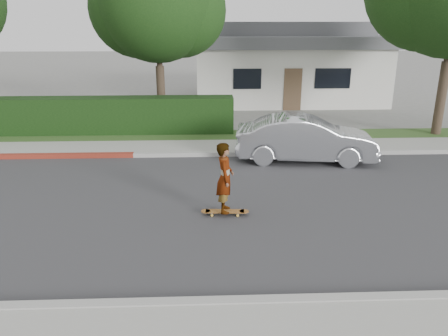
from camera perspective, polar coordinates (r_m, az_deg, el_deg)
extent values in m
plane|color=slate|center=(11.36, -19.88, -4.82)|extent=(120.00, 120.00, 0.00)
cube|color=#2D2D30|center=(11.36, -19.88, -4.79)|extent=(60.00, 8.00, 0.01)
cube|color=#9E9E99|center=(15.06, -15.47, 1.60)|extent=(60.00, 0.20, 0.15)
cube|color=gray|center=(15.90, -14.78, 2.49)|extent=(60.00, 1.60, 0.12)
cube|color=#2D4C1E|center=(17.42, -13.71, 3.92)|extent=(60.00, 1.60, 0.10)
cube|color=black|center=(18.65, -22.65, 6.18)|extent=(15.00, 1.00, 1.50)
cylinder|color=#33261C|center=(19.28, -8.21, 9.32)|extent=(0.36, 0.36, 2.52)
cylinder|color=#33261C|center=(19.07, -8.48, 14.93)|extent=(0.24, 0.24, 2.10)
sphere|color=black|center=(19.05, -8.76, 20.60)|extent=(4.80, 4.80, 4.80)
sphere|color=black|center=(19.54, -11.08, 19.84)|extent=(4.08, 4.08, 4.08)
sphere|color=black|center=(19.27, -5.79, 19.80)|extent=(3.84, 3.84, 3.84)
cylinder|color=#33261C|center=(18.98, 26.46, 7.99)|extent=(0.36, 0.36, 2.88)
cube|color=beige|center=(26.48, 7.76, 12.33)|extent=(10.00, 8.00, 3.00)
cube|color=#4C4C51|center=(26.35, 7.93, 16.23)|extent=(10.60, 8.60, 0.60)
cube|color=#4C4C51|center=(26.34, 7.99, 17.53)|extent=(8.40, 6.40, 0.80)
cube|color=black|center=(22.18, 3.06, 11.55)|extent=(1.40, 0.06, 1.00)
cube|color=black|center=(22.98, 14.01, 11.29)|extent=(1.80, 0.06, 1.00)
cube|color=brown|center=(22.58, 8.94, 10.08)|extent=(0.90, 0.06, 2.10)
cylinder|color=gold|center=(10.17, -1.58, -6.18)|extent=(0.06, 0.04, 0.06)
cylinder|color=gold|center=(10.32, -1.54, -5.79)|extent=(0.06, 0.04, 0.06)
cylinder|color=gold|center=(10.16, 1.80, -6.20)|extent=(0.06, 0.04, 0.06)
cylinder|color=gold|center=(10.31, 1.79, -5.81)|extent=(0.06, 0.04, 0.06)
cube|color=silver|center=(10.23, -1.56, -5.77)|extent=(0.06, 0.18, 0.02)
cube|color=silver|center=(10.22, 1.80, -5.79)|extent=(0.06, 0.18, 0.02)
cube|color=brown|center=(10.21, 0.11, -5.67)|extent=(0.91, 0.27, 0.02)
cylinder|color=brown|center=(10.22, -2.40, -5.65)|extent=(0.23, 0.23, 0.02)
cylinder|color=brown|center=(10.21, 2.64, -5.68)|extent=(0.23, 0.23, 0.02)
imported|color=white|center=(9.90, 0.12, -1.28)|extent=(0.42, 0.62, 1.64)
imported|color=silver|center=(14.26, 10.59, 3.77)|extent=(4.59, 2.08, 1.46)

